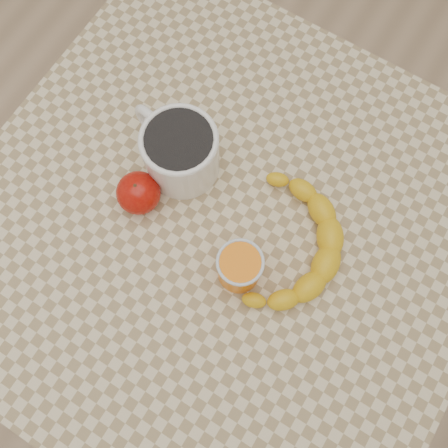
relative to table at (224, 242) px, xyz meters
The scene contains 6 objects.
ground 0.66m from the table, ahead, with size 3.00×3.00×0.00m, color tan.
table is the anchor object (origin of this frame).
coffee_mug 0.19m from the table, 154.20° to the left, with size 0.17×0.14×0.10m.
orange_juice_glass 0.15m from the table, 40.82° to the right, with size 0.07×0.07×0.08m.
apple 0.18m from the table, 167.63° to the right, with size 0.08×0.08×0.06m.
banana 0.15m from the table, 12.87° to the left, with size 0.22×0.28×0.04m, color yellow, non-canonical shape.
Camera 1 is at (0.11, -0.18, 1.49)m, focal length 40.00 mm.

